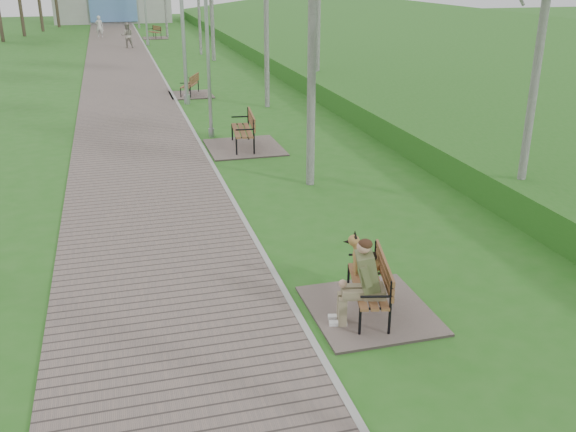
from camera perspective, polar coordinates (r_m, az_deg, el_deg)
name	(u,v)px	position (r m, az deg, el deg)	size (l,w,h in m)	color
ground	(244,221)	(12.79, -3.97, -0.44)	(120.00, 120.00, 0.00)	#27671B
walkway	(121,68)	(33.50, -14.62, 12.58)	(3.50, 67.00, 0.04)	#6B5D57
kerb	(157,67)	(33.57, -11.57, 12.86)	(0.10, 67.00, 0.05)	#999993
embankment	(391,63)	(35.05, 9.11, 13.32)	(14.00, 70.00, 1.60)	#397229
bench_main	(366,288)	(9.33, 6.95, -6.37)	(1.72, 1.92, 1.50)	#6B5D57
bench_second	(243,140)	(17.94, -4.03, 6.75)	(2.01, 2.24, 1.24)	#6B5D57
bench_third	(190,91)	(25.84, -8.71, 10.96)	(1.63, 1.81, 1.00)	#6B5D57
bench_far	(155,36)	(47.54, -11.77, 15.43)	(1.69, 1.87, 1.03)	#6B5D57
lamp_post_near	(208,65)	(18.90, -7.08, 13.16)	(0.17, 0.17, 4.48)	#A0A3A8
lamp_post_second	(183,27)	(23.85, -9.33, 16.24)	(0.23, 0.23, 5.83)	#A0A3A8
lamp_post_third	(145,3)	(43.16, -12.61, 17.98)	(0.21, 0.21, 5.48)	#A0A3A8
lamp_post_far	(137,1)	(55.50, -13.26, 18.12)	(0.18, 0.18, 4.55)	#A0A3A8
pedestrian_near	(99,27)	(48.86, -16.41, 15.84)	(0.55, 0.36, 1.50)	silver
pedestrian_far	(127,36)	(41.84, -14.11, 15.29)	(0.75, 0.58, 1.54)	gray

